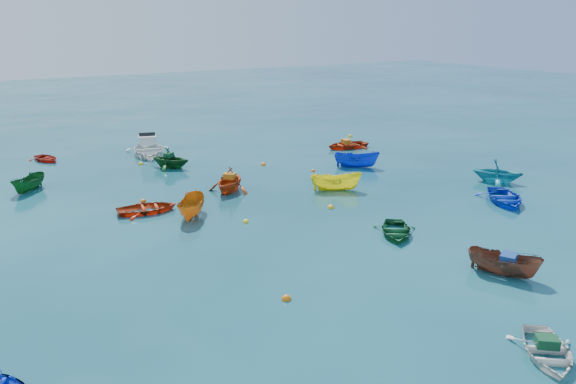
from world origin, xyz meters
TOP-DOWN VIEW (x-y plane):
  - ground at (0.00, 0.00)m, footprint 160.00×160.00m
  - dinghy_white_near at (-1.12, -11.74)m, footprint 3.22×3.34m
  - sampan_brown_mid at (2.32, -7.37)m, footprint 2.20×2.96m
  - dinghy_blue_se at (9.71, -1.41)m, footprint 4.00×4.27m
  - dinghy_orange_w at (-2.14, 7.94)m, footprint 3.71×3.68m
  - sampan_yellow_mid at (3.22, 5.01)m, footprint 3.11×2.39m
  - dinghy_green_e at (1.53, -2.08)m, footprint 3.30×3.46m
  - dinghy_cyan_se at (12.54, 1.44)m, footprint 3.70×3.78m
  - dinghy_red_nw at (-7.29, 6.79)m, footprint 3.26×2.53m
  - sampan_orange_n at (-5.57, 5.00)m, footprint 2.58×3.09m
  - dinghy_green_n at (-3.26, 14.75)m, footprint 3.53×3.59m
  - dinghy_red_ne at (10.32, 13.59)m, footprint 3.50×2.65m
  - sampan_blue_far at (7.44, 8.62)m, footprint 3.06×2.68m
  - dinghy_red_far at (-10.07, 20.97)m, footprint 2.41×2.88m
  - sampan_green_far at (-11.98, 13.91)m, footprint 2.51×2.61m
  - motorboat_white at (-3.41, 19.12)m, footprint 4.30×5.23m
  - tarp_green_a at (-1.06, -11.66)m, footprint 0.78×0.75m
  - tarp_blue_a at (2.39, -7.50)m, footprint 0.89×0.81m
  - tarp_orange_a at (-2.10, 7.98)m, footprint 0.79×0.81m
  - tarp_green_b at (-3.33, 14.83)m, footprint 0.76×0.73m
  - tarp_orange_b at (10.22, 13.60)m, footprint 0.57×0.72m
  - buoy_or_a at (-5.90, -4.85)m, footprint 0.35×0.35m
  - buoy_ye_a at (1.14, 2.53)m, footprint 0.37×0.37m
  - buoy_or_c at (-6.98, 8.54)m, footprint 0.32×0.32m
  - buoy_ye_c at (-3.63, 2.89)m, footprint 0.31×0.31m
  - buoy_or_d at (4.34, 9.14)m, footprint 0.30×0.30m
  - buoy_ye_d at (-4.73, 16.58)m, footprint 0.36×0.36m
  - buoy_or_e at (2.34, 12.21)m, footprint 0.36×0.36m
  - buoy_ye_e at (13.08, 16.87)m, footprint 0.38×0.38m

SIDE VIEW (x-z plane):
  - ground at x=0.00m, z-range 0.00..0.00m
  - dinghy_white_near at x=-1.12m, z-range -0.28..0.28m
  - sampan_brown_mid at x=2.32m, z-range -0.54..0.54m
  - dinghy_blue_se at x=9.71m, z-range -0.36..0.36m
  - dinghy_orange_w at x=-2.14m, z-range -0.74..0.74m
  - sampan_yellow_mid at x=3.22m, z-range -0.57..0.57m
  - dinghy_green_e at x=1.53m, z-range -0.29..0.29m
  - dinghy_cyan_se at x=12.54m, z-range -0.75..0.75m
  - dinghy_red_nw at x=-7.29m, z-range -0.31..0.31m
  - sampan_orange_n at x=-5.57m, z-range -0.57..0.57m
  - dinghy_green_n at x=-3.26m, z-range -0.72..0.72m
  - dinghy_red_ne at x=10.32m, z-range -0.34..0.34m
  - sampan_blue_far at x=7.44m, z-range -0.58..0.58m
  - dinghy_red_far at x=-10.07m, z-range -0.26..0.26m
  - sampan_green_far at x=-11.98m, z-range -0.51..0.51m
  - motorboat_white at x=-3.41m, z-range -0.77..0.77m
  - buoy_or_a at x=-5.90m, z-range -0.18..0.18m
  - buoy_ye_a at x=1.14m, z-range -0.19..0.19m
  - buoy_or_c at x=-6.98m, z-range -0.16..0.16m
  - buoy_ye_c at x=-3.63m, z-range -0.16..0.16m
  - buoy_or_d at x=4.34m, z-range -0.15..0.15m
  - buoy_ye_d at x=-4.73m, z-range -0.18..0.18m
  - buoy_or_e at x=2.34m, z-range -0.18..0.18m
  - buoy_ye_e at x=13.08m, z-range -0.19..0.19m
  - tarp_green_a at x=-1.06m, z-range 0.28..0.58m
  - tarp_orange_b at x=10.22m, z-range 0.34..0.67m
  - tarp_blue_a at x=2.39m, z-range 0.54..0.89m
  - tarp_green_b at x=-3.33m, z-range 0.72..1.01m
  - tarp_orange_a at x=-2.10m, z-range 0.74..1.05m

